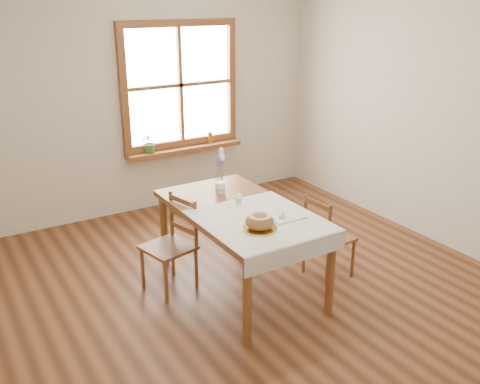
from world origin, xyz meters
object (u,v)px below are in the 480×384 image
object	(u,v)px
dining_table	(240,218)
bread_plate	(260,228)
chair_left	(168,246)
chair_right	(330,236)
flower_vase	(220,188)

from	to	relation	value
dining_table	bread_plate	distance (m)	0.48
dining_table	chair_left	xyz separation A→B (m)	(-0.54, 0.30, -0.25)
chair_left	bread_plate	distance (m)	0.94
chair_right	flower_vase	distance (m)	1.08
flower_vase	dining_table	bearing A→B (deg)	-95.50
chair_left	bread_plate	bearing A→B (deg)	16.74
dining_table	chair_right	size ratio (longest dim) A/B	2.04
flower_vase	bread_plate	bearing A→B (deg)	-99.31
chair_left	flower_vase	xyz separation A→B (m)	(0.58, 0.11, 0.39)
chair_right	flower_vase	bearing A→B (deg)	46.93
chair_right	bread_plate	xyz separation A→B (m)	(-0.91, -0.22, 0.37)
chair_left	chair_right	size ratio (longest dim) A/B	1.06
dining_table	chair_left	size ratio (longest dim) A/B	1.93
dining_table	flower_vase	bearing A→B (deg)	84.50
dining_table	flower_vase	xyz separation A→B (m)	(0.04, 0.41, 0.14)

